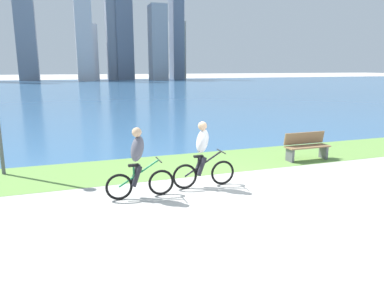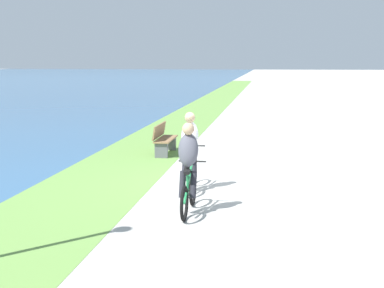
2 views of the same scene
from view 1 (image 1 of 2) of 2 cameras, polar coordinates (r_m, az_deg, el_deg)
The scene contains 7 objects.
ground_plane at distance 8.72m, azimuth 6.76°, elevation -7.91°, with size 300.00×300.00×0.00m, color #B2AFA8.
grass_strip_bayside at distance 11.29m, azimuth 0.30°, elevation -3.11°, with size 120.00×2.62×0.01m, color #6B9947.
bay_water_surface at distance 51.91m, azimuth -15.27°, elevation 8.48°, with size 300.00×80.25×0.00m, color #386693.
cyclist_lead at distance 8.92m, azimuth 1.74°, elevation -1.74°, with size 1.66×0.52×1.68m.
cyclist_trailing at distance 8.27m, azimuth -8.56°, elevation -3.03°, with size 1.61×0.52×1.66m.
bench_near_path at distance 12.24m, azimuth 17.78°, elevation -0.34°, with size 1.50×0.47×0.90m.
city_skyline_far_shore at distance 86.18m, azimuth -14.31°, elevation 16.94°, with size 48.18×9.47×28.00m.
Camera 1 is at (-3.63, -7.34, 2.98)m, focal length 33.42 mm.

